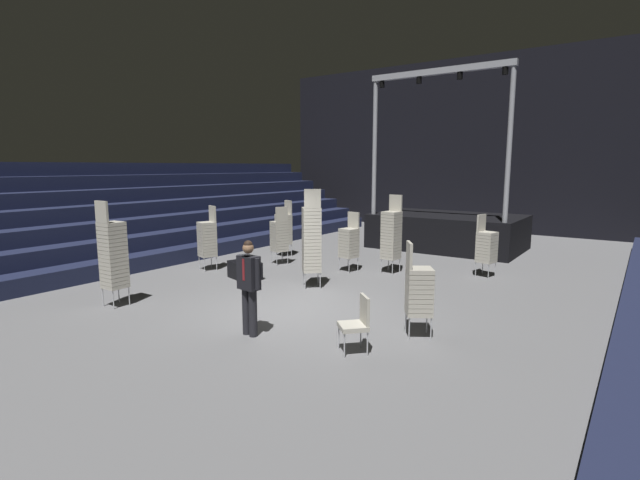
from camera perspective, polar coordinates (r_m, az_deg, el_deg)
The scene contains 16 objects.
ground_plane at distance 10.14m, azimuth -3.58°, elevation -8.71°, with size 22.00×30.00×0.10m, color slate.
arena_end_wall at distance 23.36m, azimuth 20.30°, elevation 10.79°, with size 22.00×0.30×8.00m, color black.
bleacher_bank_left at distance 16.81m, azimuth -24.35°, elevation 3.21°, with size 5.25×24.00×3.15m.
stage_riser at distance 18.08m, azimuth 15.14°, elevation 1.30°, with size 5.21×3.32×6.22m.
man_with_tie at distance 8.47m, azimuth -8.63°, elevation -5.08°, with size 0.57×0.27×1.73m.
chair_stack_front_left at distance 11.69m, azimuth -1.03°, elevation 0.16°, with size 0.62×0.62×2.48m.
chair_stack_front_right at distance 14.12m, azimuth -13.50°, elevation 0.22°, with size 0.56×0.56×1.88m.
chair_stack_mid_left at distance 13.61m, azimuth 3.54°, elevation -0.22°, with size 0.51×0.51×1.71m.
chair_stack_mid_right at distance 11.06m, azimuth -23.80°, elevation -1.55°, with size 0.45×0.45×2.31m.
chair_stack_mid_centre at distance 13.49m, azimuth 8.64°, elevation 0.70°, with size 0.49×0.49×2.22m.
chair_stack_rear_left at distance 15.94m, azimuth -4.42°, elevation 1.42°, with size 0.56×0.56×1.88m.
chair_stack_rear_right at distance 13.68m, azimuth 19.51°, elevation -0.67°, with size 0.53×0.53×1.71m.
chair_stack_rear_centre at distance 8.55m, azimuth 11.87°, elevation -5.89°, with size 0.61×0.61×1.71m.
chair_stack_aisle_left at distance 14.65m, azimuth -4.95°, elevation 0.58°, with size 0.58×0.58×1.79m.
equipment_road_case at distance 12.95m, azimuth -9.09°, elevation -3.61°, with size 0.90×0.60×0.46m, color black.
loose_chair_near_man at distance 7.78m, azimuth 4.54°, elevation -9.72°, with size 0.62×0.62×0.95m.
Camera 1 is at (6.03, -7.55, 3.02)m, focal length 26.42 mm.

